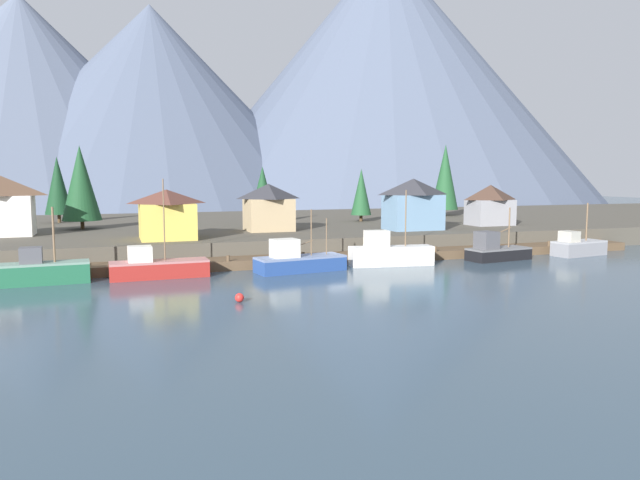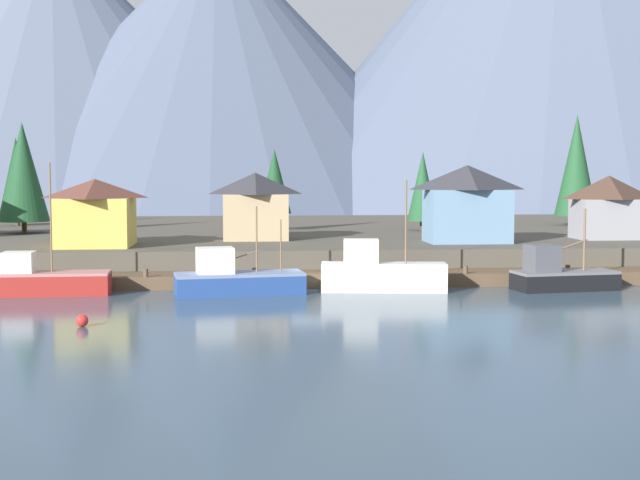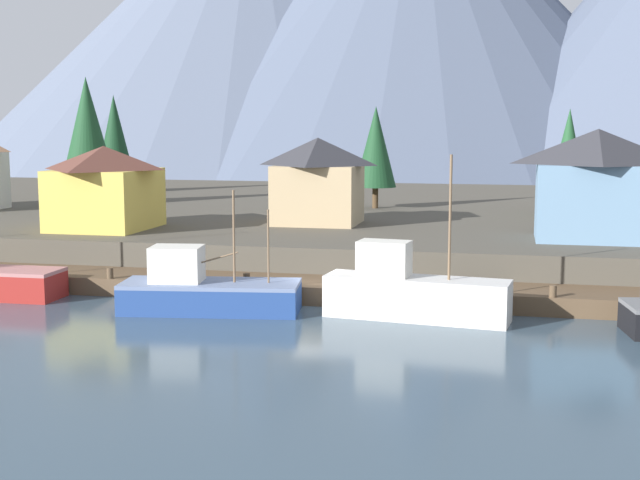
% 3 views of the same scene
% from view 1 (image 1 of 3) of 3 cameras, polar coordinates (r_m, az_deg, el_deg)
% --- Properties ---
extents(ground_plane, '(400.00, 400.00, 1.00)m').
position_cam_1_polar(ground_plane, '(83.15, -3.14, -0.84)').
color(ground_plane, '#384C5B').
extents(dock, '(80.00, 4.00, 1.60)m').
position_cam_1_polar(dock, '(66.05, 1.20, -1.78)').
color(dock, brown).
rests_on(dock, ground_plane).
extents(shoreline_bank, '(400.00, 56.00, 2.50)m').
position_cam_1_polar(shoreline_bank, '(94.49, -5.17, 1.05)').
color(shoreline_bank, '#4C473D').
rests_on(shoreline_bank, ground_plane).
extents(mountain_west_peak, '(132.62, 132.62, 65.41)m').
position_cam_1_polar(mountain_west_peak, '(211.24, -26.65, 11.80)').
color(mountain_west_peak, slate).
rests_on(mountain_west_peak, ground_plane).
extents(mountain_central_peak, '(121.62, 121.62, 62.98)m').
position_cam_1_polar(mountain_central_peak, '(199.80, -15.85, 12.22)').
color(mountain_central_peak, '#4C566B').
rests_on(mountain_central_peak, ground_plane).
extents(mountain_east_peak, '(146.56, 146.56, 87.71)m').
position_cam_1_polar(mountain_east_peak, '(214.68, 6.21, 15.31)').
color(mountain_east_peak, '#4C566B').
rests_on(mountain_east_peak, ground_plane).
extents(fishing_boat_green, '(7.75, 2.87, 6.90)m').
position_cam_1_polar(fishing_boat_green, '(58.67, -25.09, -2.72)').
color(fishing_boat_green, '#1E5B3D').
rests_on(fishing_boat_green, ground_plane).
extents(fishing_boat_red, '(9.16, 2.91, 9.38)m').
position_cam_1_polar(fishing_boat_red, '(58.46, -15.40, -2.51)').
color(fishing_boat_red, maroon).
rests_on(fishing_boat_red, ground_plane).
extents(fishing_boat_blue, '(9.46, 4.45, 6.28)m').
position_cam_1_polar(fishing_boat_blue, '(60.09, -2.16, -2.03)').
color(fishing_boat_blue, navy).
rests_on(fishing_boat_blue, ground_plane).
extents(fishing_boat_white, '(9.31, 3.33, 8.15)m').
position_cam_1_polar(fishing_boat_white, '(64.54, 6.67, -1.28)').
color(fishing_boat_white, silver).
rests_on(fishing_boat_white, ground_plane).
extents(fishing_boat_black, '(7.92, 3.99, 6.01)m').
position_cam_1_polar(fishing_boat_black, '(71.02, 16.56, -1.00)').
color(fishing_boat_black, black).
rests_on(fishing_boat_black, ground_plane).
extents(fishing_boat_grey, '(7.24, 3.74, 6.38)m').
position_cam_1_polar(fishing_boat_grey, '(78.68, 23.55, -0.60)').
color(fishing_boat_grey, gray).
rests_on(fishing_boat_grey, ground_plane).
extents(house_blue, '(7.42, 5.07, 6.81)m').
position_cam_1_polar(house_blue, '(79.99, 8.94, 3.47)').
color(house_blue, '#6689A8').
rests_on(house_blue, shoreline_bank).
extents(house_grey, '(6.40, 4.45, 5.86)m').
position_cam_1_polar(house_grey, '(89.86, 16.04, 3.29)').
color(house_grey, gray).
rests_on(house_grey, shoreline_bank).
extents(house_white, '(7.64, 5.01, 7.29)m').
position_cam_1_polar(house_white, '(80.24, -28.44, 2.99)').
color(house_white, silver).
rests_on(house_white, shoreline_bank).
extents(house_yellow, '(6.29, 7.06, 5.63)m').
position_cam_1_polar(house_yellow, '(69.74, -14.51, 2.47)').
color(house_yellow, gold).
rests_on(house_yellow, shoreline_bank).
extents(house_tan, '(6.13, 5.55, 6.14)m').
position_cam_1_polar(house_tan, '(77.95, -4.97, 3.20)').
color(house_tan, tan).
rests_on(house_tan, shoreline_bank).
extents(conifer_near_left, '(3.51, 3.51, 8.61)m').
position_cam_1_polar(conifer_near_left, '(90.31, -5.54, 4.90)').
color(conifer_near_left, '#4C3823').
rests_on(conifer_near_left, shoreline_bank).
extents(conifer_near_right, '(3.22, 3.22, 8.32)m').
position_cam_1_polar(conifer_near_right, '(93.92, 3.98, 4.64)').
color(conifer_near_right, '#4C3823').
rests_on(conifer_near_right, shoreline_bank).
extents(conifer_mid_left, '(4.01, 4.01, 10.13)m').
position_cam_1_polar(conifer_mid_left, '(99.31, -23.91, 4.82)').
color(conifer_mid_left, '#4C3823').
rests_on(conifer_mid_left, shoreline_bank).
extents(conifer_mid_right, '(5.11, 5.11, 11.23)m').
position_cam_1_polar(conifer_mid_right, '(85.83, -22.02, 5.10)').
color(conifer_mid_right, '#4C3823').
rests_on(conifer_mid_right, shoreline_bank).
extents(conifer_back_left, '(4.80, 4.80, 12.79)m').
position_cam_1_polar(conifer_back_left, '(109.49, 11.94, 5.94)').
color(conifer_back_left, '#4C3823').
rests_on(conifer_back_left, shoreline_bank).
extents(channel_buoy, '(0.70, 0.70, 0.70)m').
position_cam_1_polar(channel_buoy, '(46.11, -7.75, -5.51)').
color(channel_buoy, red).
rests_on(channel_buoy, ground_plane).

